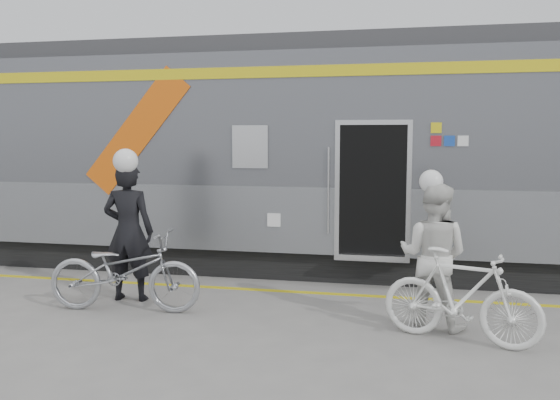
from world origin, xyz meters
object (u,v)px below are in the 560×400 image
(woman, at_px, (433,256))
(man, at_px, (128,232))
(bicycle_left, at_px, (124,271))
(bicycle_right, at_px, (461,296))

(woman, bearing_deg, man, 13.11)
(bicycle_left, distance_m, woman, 4.16)
(man, xyz_separation_m, bicycle_left, (0.20, -0.55, -0.46))
(bicycle_left, xyz_separation_m, bicycle_right, (4.44, -0.36, -0.01))
(man, distance_m, bicycle_right, 4.75)
(woman, distance_m, bicycle_right, 0.72)
(man, height_order, woman, man)
(man, relative_size, bicycle_right, 1.11)
(man, height_order, bicycle_right, man)
(man, height_order, bicycle_left, man)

